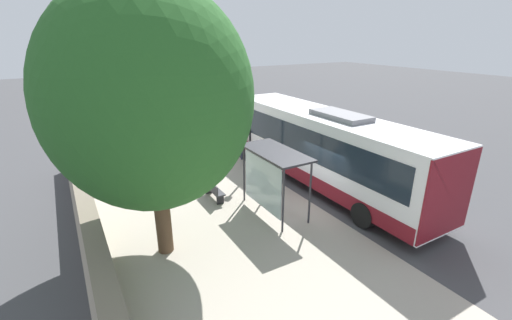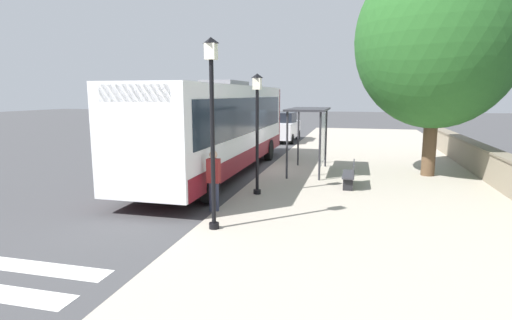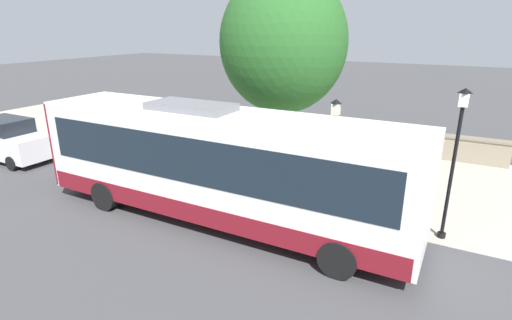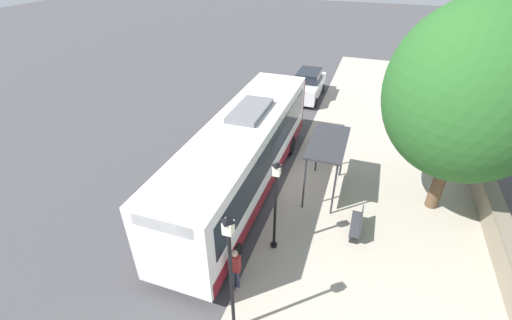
{
  "view_description": "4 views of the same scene",
  "coord_description": "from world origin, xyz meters",
  "px_view_note": "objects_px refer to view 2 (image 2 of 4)",
  "views": [
    {
      "loc": [
        -8.78,
        -10.14,
        6.89
      ],
      "look_at": [
        -0.93,
        3.35,
        1.15
      ],
      "focal_mm": 24.0,
      "sensor_mm": 36.0,
      "label": 1
    },
    {
      "loc": [
        -3.66,
        16.49,
        3.17
      ],
      "look_at": [
        -0.4,
        3.48,
        0.96
      ],
      "focal_mm": 28.0,
      "sensor_mm": 36.0,
      "label": 2
    },
    {
      "loc": [
        11.35,
        8.06,
        5.97
      ],
      "look_at": [
        -0.82,
        1.48,
        1.3
      ],
      "focal_mm": 28.0,
      "sensor_mm": 36.0,
      "label": 3
    },
    {
      "loc": [
        -3.02,
        13.25,
        9.75
      ],
      "look_at": [
        0.83,
        2.13,
        2.2
      ],
      "focal_mm": 24.0,
      "sensor_mm": 36.0,
      "label": 4
    }
  ],
  "objects_px": {
    "pedestrian": "(214,176)",
    "shade_tree": "(437,40)",
    "bus_shelter": "(312,120)",
    "parked_car_behind_bus": "(283,127)",
    "street_lamp_far": "(212,119)",
    "bus": "(219,126)",
    "bench": "(350,174)",
    "street_lamp_near": "(257,124)"
  },
  "relations": [
    {
      "from": "pedestrian",
      "to": "shade_tree",
      "type": "relative_size",
      "value": 0.2
    },
    {
      "from": "bus_shelter",
      "to": "parked_car_behind_bus",
      "type": "relative_size",
      "value": 0.73
    },
    {
      "from": "bus_shelter",
      "to": "pedestrian",
      "type": "bearing_deg",
      "value": 72.21
    },
    {
      "from": "street_lamp_far",
      "to": "shade_tree",
      "type": "relative_size",
      "value": 0.52
    },
    {
      "from": "bus_shelter",
      "to": "shade_tree",
      "type": "bearing_deg",
      "value": -174.01
    },
    {
      "from": "bus_shelter",
      "to": "street_lamp_far",
      "type": "distance_m",
      "value": 7.7
    },
    {
      "from": "bus",
      "to": "pedestrian",
      "type": "relative_size",
      "value": 7.3
    },
    {
      "from": "street_lamp_far",
      "to": "bus",
      "type": "bearing_deg",
      "value": -71.74
    },
    {
      "from": "pedestrian",
      "to": "bus",
      "type": "bearing_deg",
      "value": -72.2
    },
    {
      "from": "bench",
      "to": "street_lamp_near",
      "type": "xyz_separation_m",
      "value": [
        2.86,
        1.75,
        1.8
      ]
    },
    {
      "from": "street_lamp_near",
      "to": "street_lamp_far",
      "type": "distance_m",
      "value": 3.53
    },
    {
      "from": "parked_car_behind_bus",
      "to": "street_lamp_far",
      "type": "bearing_deg",
      "value": 95.22
    },
    {
      "from": "bench",
      "to": "street_lamp_far",
      "type": "xyz_separation_m",
      "value": [
        3.05,
        5.26,
        2.15
      ]
    },
    {
      "from": "bench",
      "to": "bus_shelter",
      "type": "bearing_deg",
      "value": -55.39
    },
    {
      "from": "bus",
      "to": "parked_car_behind_bus",
      "type": "relative_size",
      "value": 2.76
    },
    {
      "from": "parked_car_behind_bus",
      "to": "shade_tree",
      "type": "bearing_deg",
      "value": 126.6
    },
    {
      "from": "street_lamp_near",
      "to": "shade_tree",
      "type": "relative_size",
      "value": 0.45
    },
    {
      "from": "street_lamp_near",
      "to": "shade_tree",
      "type": "distance_m",
      "value": 7.91
    },
    {
      "from": "bus",
      "to": "street_lamp_far",
      "type": "distance_m",
      "value": 6.84
    },
    {
      "from": "street_lamp_near",
      "to": "street_lamp_far",
      "type": "bearing_deg",
      "value": 86.94
    },
    {
      "from": "pedestrian",
      "to": "shade_tree",
      "type": "height_order",
      "value": "shade_tree"
    },
    {
      "from": "bus",
      "to": "shade_tree",
      "type": "distance_m",
      "value": 8.89
    },
    {
      "from": "pedestrian",
      "to": "bench",
      "type": "height_order",
      "value": "pedestrian"
    },
    {
      "from": "bus",
      "to": "bus_shelter",
      "type": "height_order",
      "value": "bus"
    },
    {
      "from": "bus",
      "to": "bench",
      "type": "bearing_deg",
      "value": 166.97
    },
    {
      "from": "bus",
      "to": "street_lamp_near",
      "type": "height_order",
      "value": "street_lamp_near"
    },
    {
      "from": "bus_shelter",
      "to": "street_lamp_near",
      "type": "height_order",
      "value": "street_lamp_near"
    },
    {
      "from": "street_lamp_far",
      "to": "parked_car_behind_bus",
      "type": "height_order",
      "value": "street_lamp_far"
    },
    {
      "from": "parked_car_behind_bus",
      "to": "bus_shelter",
      "type": "bearing_deg",
      "value": 106.24
    },
    {
      "from": "bus",
      "to": "parked_car_behind_bus",
      "type": "bearing_deg",
      "value": -92.19
    },
    {
      "from": "shade_tree",
      "to": "parked_car_behind_bus",
      "type": "xyz_separation_m",
      "value": [
        7.67,
        -10.32,
        -4.22
      ]
    },
    {
      "from": "shade_tree",
      "to": "pedestrian",
      "type": "bearing_deg",
      "value": 45.58
    },
    {
      "from": "bench",
      "to": "shade_tree",
      "type": "distance_m",
      "value": 6.2
    },
    {
      "from": "bus",
      "to": "shade_tree",
      "type": "height_order",
      "value": "shade_tree"
    },
    {
      "from": "pedestrian",
      "to": "street_lamp_near",
      "type": "relative_size",
      "value": 0.44
    },
    {
      "from": "street_lamp_far",
      "to": "pedestrian",
      "type": "bearing_deg",
      "value": -70.12
    },
    {
      "from": "bus",
      "to": "bus_shelter",
      "type": "xyz_separation_m",
      "value": [
        -3.6,
        -1.09,
        0.21
      ]
    },
    {
      "from": "bus",
      "to": "pedestrian",
      "type": "xyz_separation_m",
      "value": [
        -1.63,
        5.06,
        -0.94
      ]
    },
    {
      "from": "bus",
      "to": "street_lamp_far",
      "type": "height_order",
      "value": "street_lamp_far"
    },
    {
      "from": "bus",
      "to": "street_lamp_near",
      "type": "distance_m",
      "value": 3.77
    },
    {
      "from": "street_lamp_near",
      "to": "bench",
      "type": "bearing_deg",
      "value": -148.52
    },
    {
      "from": "bus_shelter",
      "to": "pedestrian",
      "type": "height_order",
      "value": "bus_shelter"
    }
  ]
}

